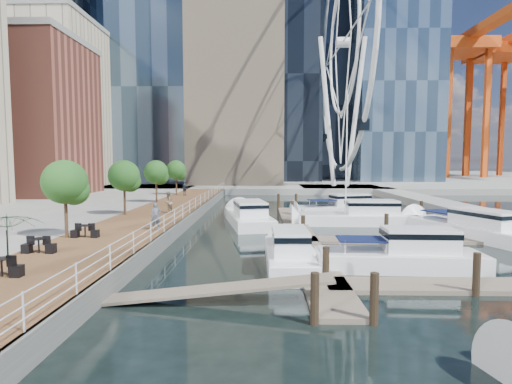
% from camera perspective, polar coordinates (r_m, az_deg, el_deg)
% --- Properties ---
extents(ground, '(520.00, 520.00, 0.00)m').
position_cam_1_polar(ground, '(19.96, 0.27, -11.64)').
color(ground, black).
rests_on(ground, ground).
extents(boardwalk, '(6.00, 60.00, 1.00)m').
position_cam_1_polar(boardwalk, '(35.76, -14.01, -3.75)').
color(boardwalk, brown).
rests_on(boardwalk, ground).
extents(seawall, '(0.25, 60.00, 1.00)m').
position_cam_1_polar(seawall, '(35.10, -9.26, -3.83)').
color(seawall, '#595954').
rests_on(seawall, ground).
extents(land_far, '(200.00, 114.00, 1.00)m').
position_cam_1_polar(land_far, '(121.27, 0.91, 2.12)').
color(land_far, gray).
rests_on(land_far, ground).
extents(breakwater, '(4.00, 60.00, 1.00)m').
position_cam_1_polar(breakwater, '(44.15, 27.62, -2.58)').
color(breakwater, gray).
rests_on(breakwater, ground).
extents(pier, '(14.00, 12.00, 1.00)m').
position_cam_1_polar(pier, '(72.66, 11.93, 0.42)').
color(pier, gray).
rests_on(pier, ground).
extents(railing, '(0.10, 60.00, 1.05)m').
position_cam_1_polar(railing, '(34.99, -9.45, -2.16)').
color(railing, white).
rests_on(railing, boardwalk).
extents(floating_docks, '(16.00, 34.00, 2.60)m').
position_cam_1_polar(floating_docks, '(30.57, 15.69, -5.19)').
color(floating_docks, '#6D6051').
rests_on(floating_docks, ground).
extents(ferris_wheel, '(5.80, 45.60, 47.80)m').
position_cam_1_polar(ferris_wheel, '(75.29, 12.27, 20.10)').
color(ferris_wheel, white).
rests_on(ferris_wheel, ground).
extents(port_cranes, '(40.00, 52.00, 38.00)m').
position_cam_1_polar(port_cranes, '(133.94, 31.78, 10.03)').
color(port_cranes, '#D84C14').
rests_on(port_cranes, ground).
extents(street_trees, '(2.60, 42.60, 4.60)m').
position_cam_1_polar(street_trees, '(35.18, -18.33, 2.22)').
color(street_trees, '#3F2B1C').
rests_on(street_trees, ground).
extents(cafe_tables, '(2.50, 13.70, 0.74)m').
position_cam_1_polar(cafe_tables, '(20.63, -30.40, -7.81)').
color(cafe_tables, black).
rests_on(cafe_tables, ground).
extents(yacht_foreground, '(9.28, 2.84, 2.15)m').
position_cam_1_polar(yacht_foreground, '(22.00, 19.65, -10.37)').
color(yacht_foreground, white).
rests_on(yacht_foreground, ground).
extents(pedestrian_near, '(0.75, 0.58, 1.81)m').
position_cam_1_polar(pedestrian_near, '(27.10, -14.11, -3.36)').
color(pedestrian_near, '#4A5563').
rests_on(pedestrian_near, boardwalk).
extents(pedestrian_mid, '(0.97, 1.08, 1.84)m').
position_cam_1_polar(pedestrian_mid, '(35.61, -12.45, -1.46)').
color(pedestrian_mid, '#85735B').
rests_on(pedestrian_mid, boardwalk).
extents(pedestrian_far, '(1.19, 0.78, 1.87)m').
position_cam_1_polar(pedestrian_far, '(52.79, -10.12, 0.51)').
color(pedestrian_far, '#353A42').
rests_on(pedestrian_far, boardwalk).
extents(moored_yachts, '(22.41, 35.45, 11.50)m').
position_cam_1_polar(moored_yachts, '(33.12, 14.52, -5.29)').
color(moored_yachts, white).
rests_on(moored_yachts, ground).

